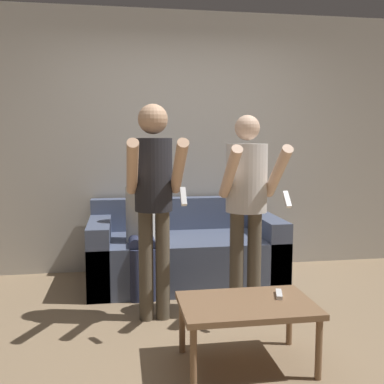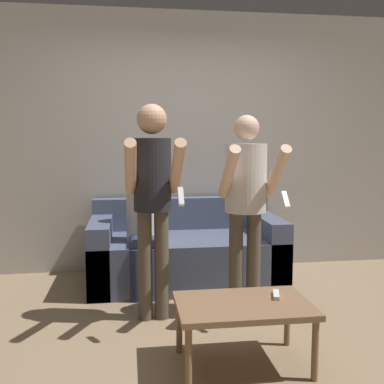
% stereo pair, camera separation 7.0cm
% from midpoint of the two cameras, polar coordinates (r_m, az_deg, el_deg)
% --- Properties ---
extents(ground_plane, '(14.00, 14.00, 0.00)m').
position_cam_midpoint_polar(ground_plane, '(3.29, 3.39, -18.20)').
color(ground_plane, '#937A5B').
extents(wall_back, '(6.40, 0.06, 2.70)m').
position_cam_midpoint_polar(wall_back, '(4.78, -0.84, 6.30)').
color(wall_back, '#B7B2A8').
rests_on(wall_back, ground_plane).
extents(couch, '(1.81, 0.94, 0.78)m').
position_cam_midpoint_polar(couch, '(4.42, -0.38, -7.77)').
color(couch, '#4C5670').
rests_on(couch, ground_plane).
extents(person_standing_left, '(0.40, 0.65, 1.64)m').
position_cam_midpoint_polar(person_standing_left, '(3.36, -4.42, 0.28)').
color(person_standing_left, brown).
rests_on(person_standing_left, ground_plane).
extents(person_standing_right, '(0.44, 0.61, 1.57)m').
position_cam_midpoint_polar(person_standing_right, '(3.49, 7.46, -0.16)').
color(person_standing_right, brown).
rests_on(person_standing_right, ground_plane).
extents(person_seated, '(0.27, 0.51, 1.20)m').
position_cam_midpoint_polar(person_seated, '(4.07, -5.94, -3.52)').
color(person_seated, '#282D47').
rests_on(person_seated, ground_plane).
extents(coffee_table, '(0.81, 0.54, 0.40)m').
position_cam_midpoint_polar(coffee_table, '(2.83, 7.25, -14.59)').
color(coffee_table, '#846042').
rests_on(coffee_table, ground_plane).
extents(remote_on_table, '(0.08, 0.15, 0.02)m').
position_cam_midpoint_polar(remote_on_table, '(2.95, 11.32, -12.67)').
color(remote_on_table, white).
rests_on(remote_on_table, coffee_table).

